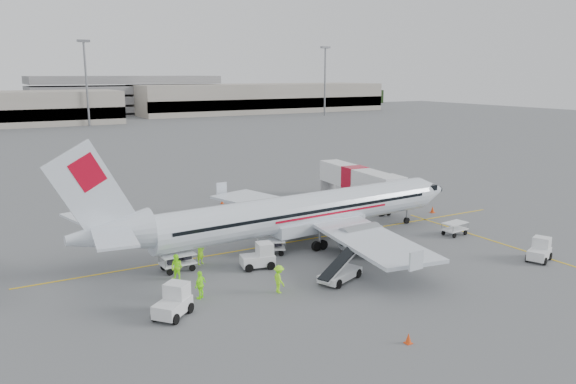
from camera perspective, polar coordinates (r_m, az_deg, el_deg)
name	(u,v)px	position (r m, az deg, el deg)	size (l,w,h in m)	color
ground	(300,241)	(47.21, 1.21, -4.95)	(360.00, 360.00, 0.00)	#56595B
stripe_lead	(300,241)	(47.21, 1.21, -4.95)	(44.00, 0.20, 0.01)	yellow
stripe_cross	(492,241)	(50.19, 20.01, -4.66)	(0.20, 20.00, 0.01)	yellow
terminal_east	(261,98)	(206.23, -2.80, 9.52)	(90.00, 26.00, 10.00)	gray
parking_garage	(125,93)	(204.63, -16.25, 9.60)	(62.00, 24.00, 14.00)	slate
treeline	(42,105)	(215.28, -23.68, 8.11)	(300.00, 3.00, 6.00)	black
mast_center	(87,84)	(159.29, -19.79, 10.29)	(3.20, 1.20, 22.00)	slate
mast_east	(325,82)	(187.70, 3.77, 11.10)	(3.20, 1.20, 22.00)	slate
aircraft	(305,187)	(45.17, 1.75, 0.46)	(34.35, 26.92, 9.47)	silver
jet_bridge	(355,186)	(60.15, 6.80, 0.65)	(2.90, 15.45, 4.06)	silver
belt_loader	(340,263)	(38.16, 5.34, -7.20)	(4.59, 1.72, 2.48)	silver
tug_fore	(539,250)	(46.02, 24.18, -5.37)	(2.21, 1.27, 1.71)	silver
tug_mid	(257,256)	(40.56, -3.12, -6.49)	(2.36, 1.35, 1.82)	silver
tug_aft	(172,302)	(33.40, -11.68, -10.84)	(2.41, 1.38, 1.86)	silver
cart_loaded_a	(271,247)	(43.60, -1.74, -5.64)	(2.13, 1.26, 1.11)	silver
cart_loaded_b	(178,262)	(40.80, -11.13, -7.01)	(2.39, 1.41, 1.25)	silver
cart_empty_a	(377,247)	(43.96, 9.06, -5.49)	(2.54, 1.50, 1.33)	silver
cart_empty_b	(455,229)	(50.72, 16.57, -3.59)	(2.19, 1.29, 1.14)	silver
cone_nose	(433,209)	(58.26, 14.47, -1.71)	(0.43, 0.43, 0.70)	#EA4412
cone_port	(222,201)	(60.67, -6.71, -0.94)	(0.34, 0.34, 0.55)	#EA4412
cone_stbd	(408,338)	(30.68, 12.14, -14.30)	(0.37, 0.37, 0.60)	#EA4412
crew_a	(200,252)	(41.74, -8.89, -6.01)	(0.70, 0.46, 1.92)	#8AE818
crew_b	(177,267)	(38.95, -11.24, -7.52)	(0.87, 0.68, 1.79)	#8AE818
crew_c	(279,279)	(36.13, -0.91, -8.83)	(1.18, 0.68, 1.82)	#8AE818
crew_d	(200,285)	(35.66, -8.89, -9.29)	(1.05, 0.44, 1.79)	#8AE818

